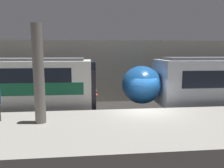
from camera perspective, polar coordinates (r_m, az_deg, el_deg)
ground_plane at (r=11.94m, az=8.16°, el=-11.28°), size 120.00×120.00×0.00m
platform at (r=9.53m, az=11.94°, el=-13.22°), size 40.00×4.95×1.06m
station_rear_barrier at (r=17.55m, az=3.27°, el=3.36°), size 50.00×0.15×4.89m
support_pillar_near at (r=9.39m, az=-18.62°, el=2.40°), size 0.44×0.44×4.08m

